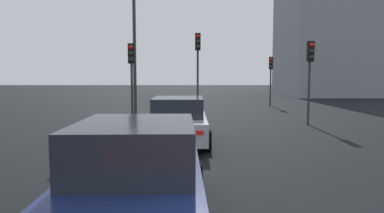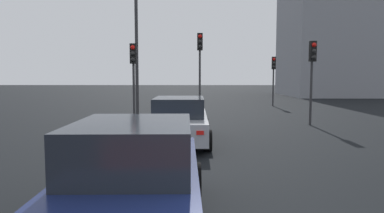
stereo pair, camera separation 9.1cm
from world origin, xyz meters
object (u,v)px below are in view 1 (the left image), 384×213
object	(u,v)px
traffic_light_far_left	(271,71)
traffic_light_far_right	(131,66)
car_navy_right_second	(138,180)
traffic_light_near_left	(310,65)
traffic_light_near_right	(198,57)
car_silver_right_lead	(178,120)
street_lamp_kerbside	(134,26)

from	to	relation	value
traffic_light_far_left	traffic_light_far_right	distance (m)	12.84
car_navy_right_second	traffic_light_far_left	world-z (taller)	traffic_light_far_left
traffic_light_near_left	traffic_light_near_right	bearing A→B (deg)	-128.13
traffic_light_near_right	car_silver_right_lead	bearing A→B (deg)	-9.33
street_lamp_kerbside	car_silver_right_lead	bearing A→B (deg)	-158.24
traffic_light_far_left	traffic_light_near_right	bearing A→B (deg)	-32.07
car_navy_right_second	street_lamp_kerbside	bearing A→B (deg)	7.82
car_navy_right_second	traffic_light_near_left	distance (m)	12.52
traffic_light_far_left	car_navy_right_second	bearing A→B (deg)	-10.94
car_navy_right_second	traffic_light_near_left	size ratio (longest dim) A/B	1.22
car_silver_right_lead	street_lamp_kerbside	bearing A→B (deg)	21.55
traffic_light_near_right	traffic_light_far_right	bearing A→B (deg)	-50.37
car_navy_right_second	traffic_light_far_right	world-z (taller)	traffic_light_far_right
traffic_light_far_right	street_lamp_kerbside	bearing A→B (deg)	-177.05
traffic_light_far_right	traffic_light_far_left	bearing A→B (deg)	137.65
car_silver_right_lead	traffic_light_far_right	distance (m)	5.27
car_silver_right_lead	traffic_light_far_left	xyz separation A→B (m)	(13.99, -6.18, 1.85)
car_navy_right_second	traffic_light_near_left	bearing A→B (deg)	-30.48
car_silver_right_lead	traffic_light_near_left	xyz separation A→B (m)	(4.04, -5.69, 1.96)
car_silver_right_lead	street_lamp_kerbside	xyz separation A→B (m)	(6.02, 2.40, 3.92)
car_navy_right_second	traffic_light_near_right	xyz separation A→B (m)	(13.95, -1.08, 2.42)
car_silver_right_lead	traffic_light_near_right	size ratio (longest dim) A/B	1.07
traffic_light_far_left	car_silver_right_lead	bearing A→B (deg)	-17.42
traffic_light_far_left	traffic_light_near_left	bearing A→B (deg)	3.59
street_lamp_kerbside	traffic_light_near_left	bearing A→B (deg)	-103.73
traffic_light_far_right	street_lamp_kerbside	xyz separation A→B (m)	(1.67, 0.12, 2.01)
car_navy_right_second	car_silver_right_lead	bearing A→B (deg)	-4.10
car_silver_right_lead	traffic_light_near_right	bearing A→B (deg)	-6.28
street_lamp_kerbside	car_navy_right_second	bearing A→B (deg)	-170.73
traffic_light_far_left	street_lamp_kerbside	distance (m)	11.90
traffic_light_far_right	traffic_light_near_left	bearing A→B (deg)	86.74
traffic_light_near_right	traffic_light_near_left	bearing A→B (deg)	54.27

